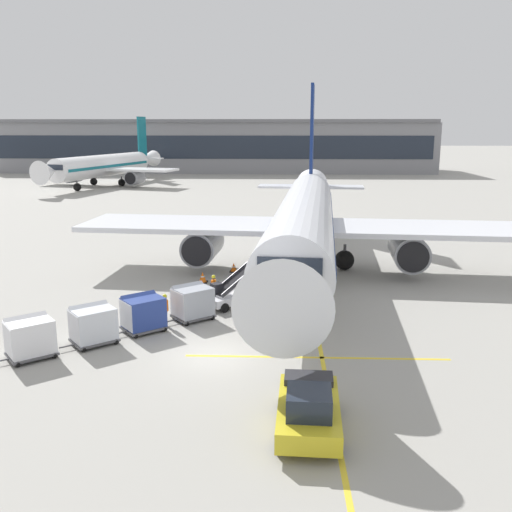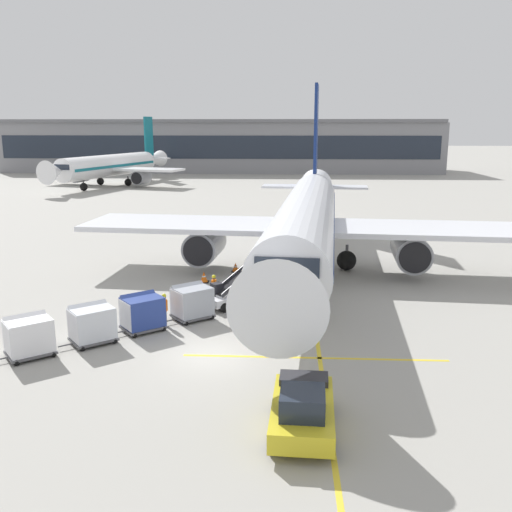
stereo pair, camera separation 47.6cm
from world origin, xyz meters
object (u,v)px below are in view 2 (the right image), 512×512
at_px(baggage_cart_third, 92,323).
at_px(pushback_tug, 303,409).
at_px(baggage_cart_second, 142,312).
at_px(safety_cone_engine_keepout, 204,277).
at_px(ground_crew_by_carts, 186,298).
at_px(ground_crew_by_loader, 214,287).
at_px(belt_loader, 237,289).
at_px(distant_airplane, 111,166).
at_px(safety_cone_wingtip, 236,267).
at_px(parked_airplane, 306,220).
at_px(baggage_cart_lead, 192,301).
at_px(baggage_cart_fourth, 29,336).
at_px(ground_crew_marshaller, 164,307).

xyz_separation_m(baggage_cart_third, pushback_tug, (9.92, -7.65, -0.17)).
distance_m(baggage_cart_second, safety_cone_engine_keepout, 9.55).
bearing_deg(ground_crew_by_carts, ground_crew_by_loader, 60.11).
distance_m(belt_loader, distant_airplane, 73.10).
xyz_separation_m(baggage_cart_second, safety_cone_engine_keepout, (1.82, 9.36, -0.65)).
bearing_deg(ground_crew_by_loader, pushback_tug, -71.20).
bearing_deg(baggage_cart_second, baggage_cart_third, -137.87).
relative_size(ground_crew_by_carts, safety_cone_engine_keepout, 2.40).
xyz_separation_m(safety_cone_engine_keepout, safety_cone_wingtip, (1.87, 2.93, -0.03)).
relative_size(parked_airplane, ground_crew_by_loader, 24.24).
bearing_deg(parked_airplane, belt_loader, -117.94).
relative_size(ground_crew_by_loader, safety_cone_wingtip, 2.64).
bearing_deg(distant_airplane, baggage_cart_lead, -69.73).
xyz_separation_m(baggage_cart_lead, baggage_cart_second, (-2.24, -1.92, 0.00)).
bearing_deg(baggage_cart_fourth, pushback_tug, -25.66).
relative_size(ground_crew_by_loader, distant_airplane, 0.05).
distance_m(baggage_cart_lead, distant_airplane, 74.77).
xyz_separation_m(baggage_cart_lead, baggage_cart_fourth, (-6.53, -5.50, 0.00)).
distance_m(parked_airplane, distant_airplane, 67.64).
bearing_deg(baggage_cart_fourth, distant_airplane, 104.36).
bearing_deg(baggage_cart_lead, baggage_cart_fourth, -139.87).
height_order(baggage_cart_second, ground_crew_marshaller, baggage_cart_second).
relative_size(baggage_cart_fourth, safety_cone_wingtip, 3.97).
bearing_deg(baggage_cart_lead, distant_airplane, 110.27).
distance_m(belt_loader, baggage_cart_second, 6.41).
bearing_deg(ground_crew_by_carts, belt_loader, 37.97).
relative_size(belt_loader, ground_crew_by_loader, 2.71).
relative_size(baggage_cart_lead, baggage_cart_fourth, 1.00).
relative_size(belt_loader, baggage_cart_fourth, 1.80).
height_order(baggage_cart_second, ground_crew_by_loader, baggage_cart_second).
xyz_separation_m(parked_airplane, ground_crew_marshaller, (-7.74, -11.83, -2.76)).
bearing_deg(safety_cone_engine_keepout, ground_crew_marshaller, -95.58).
distance_m(parked_airplane, safety_cone_engine_keepout, 8.36).
height_order(parked_airplane, ground_crew_by_loader, parked_airplane).
bearing_deg(ground_crew_by_loader, baggage_cart_third, -127.75).
bearing_deg(ground_crew_by_loader, ground_crew_marshaller, -118.03).
bearing_deg(baggage_cart_fourth, parked_airplane, 51.26).
height_order(baggage_cart_second, baggage_cart_third, same).
height_order(parked_airplane, pushback_tug, parked_airplane).
bearing_deg(baggage_cart_second, belt_loader, 45.90).
bearing_deg(ground_crew_by_carts, baggage_cart_second, -125.52).
height_order(parked_airplane, baggage_cart_lead, parked_airplane).
relative_size(baggage_cart_third, safety_cone_wingtip, 3.97).
bearing_deg(pushback_tug, baggage_cart_fourth, 154.34).
bearing_deg(baggage_cart_fourth, safety_cone_engine_keepout, 64.72).
xyz_separation_m(baggage_cart_fourth, safety_cone_engine_keepout, (6.11, 12.94, -0.65)).
bearing_deg(baggage_cart_second, pushback_tug, -50.02).
bearing_deg(parked_airplane, baggage_cart_fourth, -128.74).
bearing_deg(ground_crew_by_carts, distant_airplane, 110.12).
bearing_deg(baggage_cart_lead, pushback_tug, -63.42).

